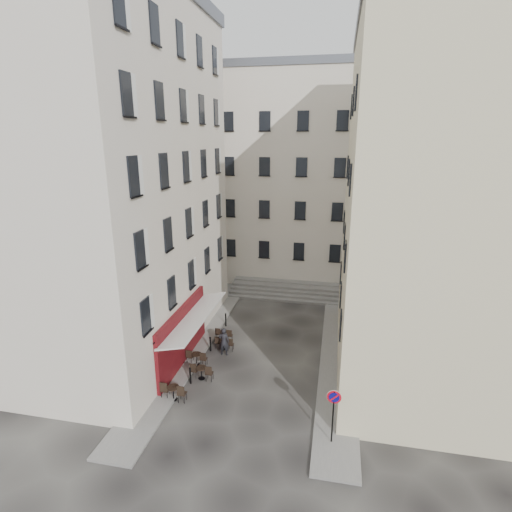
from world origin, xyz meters
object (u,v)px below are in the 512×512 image
(bistro_table_b, at_px, (202,372))
(pedestrian, at_px, (224,341))
(no_parking_sign, at_px, (334,407))
(bistro_table_a, at_px, (174,392))

(bistro_table_b, relative_size, pedestrian, 0.73)
(no_parking_sign, relative_size, bistro_table_b, 2.06)
(pedestrian, bearing_deg, bistro_table_a, 72.80)
(no_parking_sign, bearing_deg, bistro_table_b, 155.00)
(bistro_table_a, bearing_deg, pedestrian, 75.09)
(no_parking_sign, distance_m, pedestrian, 9.14)
(pedestrian, bearing_deg, bistro_table_b, 77.77)
(bistro_table_a, height_order, pedestrian, pedestrian)
(bistro_table_b, xyz_separation_m, pedestrian, (0.48, 2.75, 0.42))
(no_parking_sign, distance_m, bistro_table_b, 8.03)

